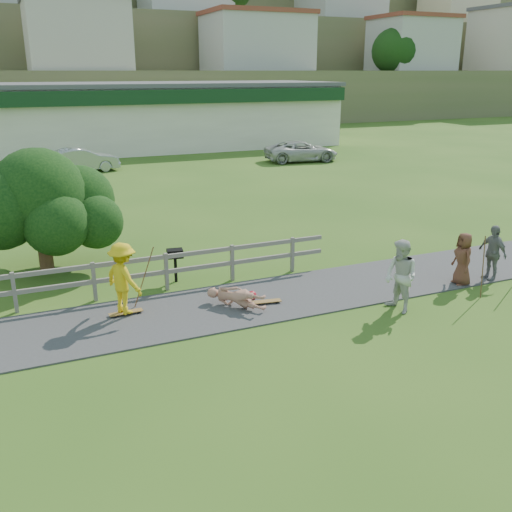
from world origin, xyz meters
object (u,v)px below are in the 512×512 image
object	(u,v)px
skater_rider	(124,282)
car_white	(301,151)
bbq	(175,266)
spectator_c	(463,259)
tree	(42,224)
car_silver	(81,160)
skater_fallen	(236,297)
spectator_b	(492,253)
spectator_a	(401,277)

from	to	relation	value
skater_rider	car_white	size ratio (longest dim) A/B	0.37
skater_rider	bbq	bearing A→B (deg)	-71.99
spectator_c	car_white	xyz separation A→B (m)	(6.90, 23.07, -0.09)
skater_rider	tree	world-z (taller)	tree
car_silver	tree	xyz separation A→B (m)	(-3.41, -18.49, 0.79)
skater_fallen	bbq	xyz separation A→B (m)	(-0.91, 2.57, 0.20)
spectator_b	bbq	bearing A→B (deg)	-114.64
skater_rider	skater_fallen	distance (m)	2.92
spectator_a	car_white	world-z (taller)	spectator_a
skater_fallen	spectator_c	world-z (taller)	spectator_c
spectator_b	car_white	bearing A→B (deg)	163.54
car_white	spectator_b	bearing A→B (deg)	173.10
skater_rider	spectator_b	size ratio (longest dim) A/B	1.10
skater_rider	spectator_b	distance (m)	10.69
spectator_a	tree	xyz separation A→B (m)	(-8.16, 6.97, 0.57)
bbq	spectator_a	bearing A→B (deg)	-34.42
car_white	spectator_c	bearing A→B (deg)	170.54
spectator_a	car_silver	size ratio (longest dim) A/B	0.43
spectator_a	bbq	xyz separation A→B (m)	(-4.72, 4.43, -0.46)
spectator_c	spectator_a	bearing A→B (deg)	-61.22
skater_rider	skater_fallen	size ratio (longest dim) A/B	1.11
bbq	car_white	bearing A→B (deg)	62.21
skater_fallen	spectator_b	bearing A→B (deg)	-45.05
spectator_a	tree	world-z (taller)	tree
tree	spectator_b	bearing A→B (deg)	-26.71
spectator_a	car_white	size ratio (longest dim) A/B	0.38
spectator_c	spectator_b	bearing A→B (deg)	101.24
spectator_a	spectator_c	size ratio (longest dim) A/B	1.22
spectator_b	spectator_c	size ratio (longest dim) A/B	1.07
spectator_a	tree	distance (m)	10.75
tree	bbq	world-z (taller)	tree
spectator_a	car_white	bearing A→B (deg)	152.37
spectator_b	tree	xyz separation A→B (m)	(-12.13, 6.10, 0.69)
skater_rider	spectator_a	bearing A→B (deg)	-138.60
car_white	spectator_a	bearing A→B (deg)	165.00
spectator_a	spectator_c	xyz separation A→B (m)	(2.87, 0.88, -0.17)
skater_rider	car_white	bearing A→B (deg)	-64.98
skater_fallen	spectator_a	xyz separation A→B (m)	(3.81, -1.86, 0.65)
skater_rider	spectator_c	world-z (taller)	skater_rider
spectator_a	bbq	size ratio (longest dim) A/B	1.91
bbq	spectator_b	bearing A→B (deg)	-13.49
spectator_a	car_white	distance (m)	25.87
car_silver	tree	bearing A→B (deg)	162.92
skater_fallen	car_silver	bearing A→B (deg)	54.50
skater_rider	bbq	size ratio (longest dim) A/B	1.84
car_silver	skater_fallen	bearing A→B (deg)	175.65
car_white	skater_fallen	bearing A→B (deg)	155.61
tree	car_silver	bearing A→B (deg)	79.54
spectator_b	car_silver	size ratio (longest dim) A/B	0.37
spectator_a	spectator_b	bearing A→B (deg)	96.89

